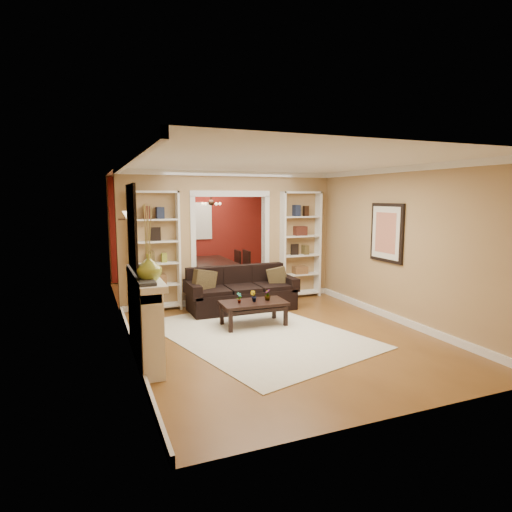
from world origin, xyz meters
name	(u,v)px	position (x,y,z in m)	size (l,w,h in m)	color
floor	(251,315)	(0.00, 0.00, 0.00)	(8.00, 8.00, 0.00)	brown
ceiling	(251,168)	(0.00, 0.00, 2.70)	(8.00, 8.00, 0.00)	white
wall_back	(197,228)	(0.00, 4.00, 1.35)	(8.00, 8.00, 0.00)	tan
wall_front	(402,285)	(0.00, -4.00, 1.35)	(8.00, 8.00, 0.00)	tan
wall_left	(122,249)	(-2.25, 0.00, 1.35)	(8.00, 8.00, 0.00)	tan
wall_right	(355,239)	(2.25, 0.00, 1.35)	(8.00, 8.00, 0.00)	tan
partition_wall	(230,237)	(0.00, 1.20, 1.35)	(4.50, 0.15, 2.70)	tan
red_back_panel	(197,230)	(0.00, 3.97, 1.32)	(4.44, 0.04, 2.64)	maroon
dining_window	(197,221)	(0.00, 3.93, 1.55)	(0.78, 0.03, 0.98)	#8CA5CC
area_rug	(258,334)	(-0.30, -1.07, 0.01)	(2.50, 3.49, 0.01)	silver
sofa	(242,289)	(-0.02, 0.45, 0.41)	(2.12, 0.91, 0.83)	black
pillow_left	(204,281)	(-0.77, 0.43, 0.64)	(0.47, 0.13, 0.47)	brown
pillow_right	(277,277)	(0.73, 0.43, 0.59)	(0.37, 0.11, 0.37)	brown
coffee_table	(254,314)	(-0.19, -0.61, 0.21)	(1.11, 0.60, 0.42)	black
plant_left	(239,298)	(-0.45, -0.61, 0.51)	(0.10, 0.07, 0.19)	#336626
plant_center	(254,296)	(-0.19, -0.61, 0.51)	(0.10, 0.08, 0.19)	#336626
plant_right	(267,295)	(0.07, -0.61, 0.51)	(0.11, 0.11, 0.19)	#336626
bookshelf_left	(156,252)	(-1.55, 1.03, 1.15)	(0.90, 0.30, 2.30)	white
bookshelf_right	(300,245)	(1.55, 1.03, 1.15)	(0.90, 0.30, 2.30)	white
fireplace	(146,318)	(-2.09, -1.50, 0.58)	(0.32, 1.70, 1.16)	white
vase	(149,268)	(-2.09, -1.92, 1.33)	(0.32, 0.32, 0.33)	olive
mirror	(132,227)	(-2.23, -1.50, 1.80)	(0.03, 0.95, 1.10)	silver
wall_sconce	(124,218)	(-2.15, 0.55, 1.83)	(0.18, 0.18, 0.22)	#FFE0A5
framed_art	(386,233)	(2.21, -1.00, 1.55)	(0.04, 0.85, 1.05)	black
dining_table	(212,273)	(0.07, 2.83, 0.32)	(1.01, 1.81, 0.64)	black
dining_chair_nw	(193,271)	(-0.48, 2.53, 0.45)	(0.45, 0.45, 0.90)	black
dining_chair_ne	(237,268)	(0.62, 2.53, 0.46)	(0.45, 0.45, 0.92)	black
dining_chair_sw	(187,270)	(-0.48, 3.13, 0.38)	(0.38, 0.38, 0.76)	black
dining_chair_se	(229,266)	(0.62, 3.13, 0.42)	(0.42, 0.42, 0.84)	black
chandelier	(210,204)	(0.00, 2.70, 2.02)	(0.50, 0.50, 0.30)	#332017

